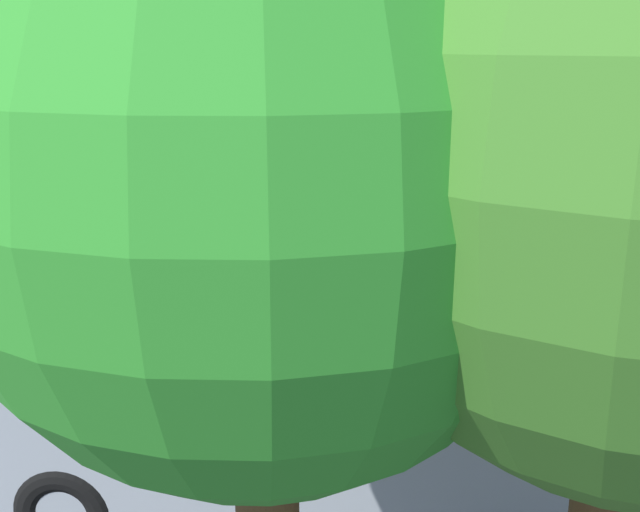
% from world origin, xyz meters
% --- Properties ---
extents(ground_plane, '(80.00, 80.00, 0.00)m').
position_xyz_m(ground_plane, '(0.00, 0.00, 0.00)').
color(ground_plane, '#38383D').
extents(tour_bus, '(9.19, 3.20, 3.25)m').
position_xyz_m(tour_bus, '(-1.44, 5.05, 1.64)').
color(tour_bus, '#8C939E').
rests_on(tour_bus, ground_plane).
extents(spectator_far_left, '(0.57, 0.39, 1.76)m').
position_xyz_m(spectator_far_left, '(-2.31, 2.09, 1.06)').
color(spectator_far_left, '#473823').
rests_on(spectator_far_left, ground_plane).
extents(spectator_left, '(0.58, 0.36, 1.77)m').
position_xyz_m(spectator_left, '(-1.50, 2.11, 1.06)').
color(spectator_left, black).
rests_on(spectator_left, ground_plane).
extents(spectator_centre, '(0.58, 0.35, 1.69)m').
position_xyz_m(spectator_centre, '(-0.51, 2.11, 1.00)').
color(spectator_centre, black).
rests_on(spectator_centre, ground_plane).
extents(spectator_right, '(0.57, 0.39, 1.75)m').
position_xyz_m(spectator_right, '(0.22, 2.37, 1.04)').
color(spectator_right, black).
rests_on(spectator_right, ground_plane).
extents(parked_motorcycle_silver, '(2.05, 0.58, 0.99)m').
position_xyz_m(parked_motorcycle_silver, '(-3.64, 2.58, 0.48)').
color(parked_motorcycle_silver, black).
rests_on(parked_motorcycle_silver, ground_plane).
extents(stunt_motorcycle, '(2.00, 0.81, 1.23)m').
position_xyz_m(stunt_motorcycle, '(4.28, -2.56, 0.61)').
color(stunt_motorcycle, black).
rests_on(stunt_motorcycle, ground_plane).
extents(tree_left, '(2.80, 2.80, 5.82)m').
position_xyz_m(tree_left, '(-0.81, 8.66, 4.19)').
color(tree_left, '#51381E').
rests_on(tree_left, ground_plane).
extents(bay_line_a, '(0.20, 3.90, 0.01)m').
position_xyz_m(bay_line_a, '(-2.33, -0.23, 0.00)').
color(bay_line_a, white).
rests_on(bay_line_a, ground_plane).
extents(bay_line_b, '(0.21, 4.24, 0.01)m').
position_xyz_m(bay_line_b, '(0.21, -0.23, 0.00)').
color(bay_line_b, white).
rests_on(bay_line_b, ground_plane).
extents(bay_line_c, '(0.22, 4.59, 0.01)m').
position_xyz_m(bay_line_c, '(2.75, -0.23, 0.00)').
color(bay_line_c, white).
rests_on(bay_line_c, ground_plane).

